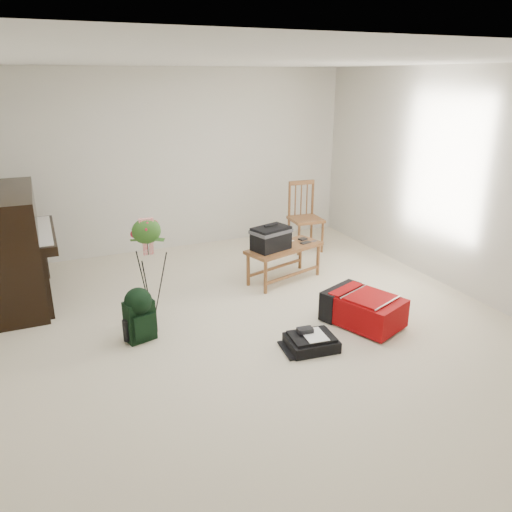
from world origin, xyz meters
name	(u,v)px	position (x,y,z in m)	size (l,w,h in m)	color
floor	(258,325)	(0.00, 0.00, 0.00)	(5.00, 5.50, 0.01)	beige
ceiling	(259,60)	(0.00, 0.00, 2.50)	(5.00, 5.50, 0.01)	white
wall_back	(179,161)	(0.00, 2.75, 1.25)	(5.00, 0.04, 2.50)	silver
wall_right	(463,183)	(2.50, 0.00, 1.25)	(0.04, 5.50, 2.50)	silver
piano	(15,250)	(-2.19, 1.60, 0.60)	(0.71, 1.50, 1.25)	black
bench	(274,240)	(0.63, 0.97, 0.53)	(1.05, 0.66, 0.75)	brown
dining_chair	(305,217)	(1.56, 1.89, 0.48)	(0.45, 0.45, 0.98)	brown
red_suitcase	(360,307)	(0.98, -0.36, 0.17)	(0.73, 0.89, 0.32)	#A00609
black_duffel	(311,341)	(0.26, -0.62, 0.07)	(0.48, 0.40, 0.19)	black
green_backpack	(139,312)	(-1.15, 0.17, 0.29)	(0.30, 0.28, 0.53)	black
flower_stand	(150,273)	(-0.97, 0.45, 0.56)	(0.36, 0.36, 1.15)	black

